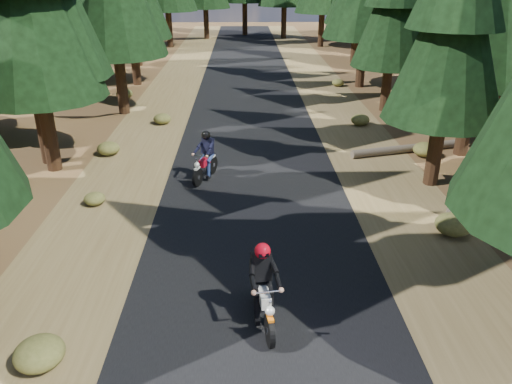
# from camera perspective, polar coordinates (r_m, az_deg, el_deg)

# --- Properties ---
(ground) EXTENTS (120.00, 120.00, 0.00)m
(ground) POSITION_cam_1_polar(r_m,az_deg,el_deg) (12.97, 0.18, -7.17)
(ground) COLOR #4A311A
(ground) RESTS_ON ground
(road) EXTENTS (6.00, 100.00, 0.01)m
(road) POSITION_cam_1_polar(r_m,az_deg,el_deg) (17.43, -0.31, 1.45)
(road) COLOR black
(road) RESTS_ON ground
(shoulder_l) EXTENTS (3.20, 100.00, 0.01)m
(shoulder_l) POSITION_cam_1_polar(r_m,az_deg,el_deg) (17.94, -15.17, 1.24)
(shoulder_l) COLOR brown
(shoulder_l) RESTS_ON ground
(shoulder_r) EXTENTS (3.20, 100.00, 0.01)m
(shoulder_r) POSITION_cam_1_polar(r_m,az_deg,el_deg) (18.12, 14.40, 1.55)
(shoulder_r) COLOR brown
(shoulder_r) RESTS_ON ground
(log_near) EXTENTS (5.05, 1.64, 0.32)m
(log_near) POSITION_cam_1_polar(r_m,az_deg,el_deg) (20.98, 17.23, 4.80)
(log_near) COLOR #4C4233
(log_near) RESTS_ON ground
(understory_shrubs) EXTENTS (16.10, 29.53, 0.64)m
(understory_shrubs) POSITION_cam_1_polar(r_m,az_deg,el_deg) (18.95, 5.66, 4.11)
(understory_shrubs) COLOR #474C1E
(understory_shrubs) RESTS_ON ground
(rider_lead) EXTENTS (0.88, 2.08, 1.80)m
(rider_lead) POSITION_cam_1_polar(r_m,az_deg,el_deg) (10.37, 0.89, -12.19)
(rider_lead) COLOR silver
(rider_lead) RESTS_ON road
(rider_follow) EXTENTS (1.23, 2.00, 1.71)m
(rider_follow) POSITION_cam_1_polar(r_m,az_deg,el_deg) (17.30, -5.85, 3.18)
(rider_follow) COLOR maroon
(rider_follow) RESTS_ON road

